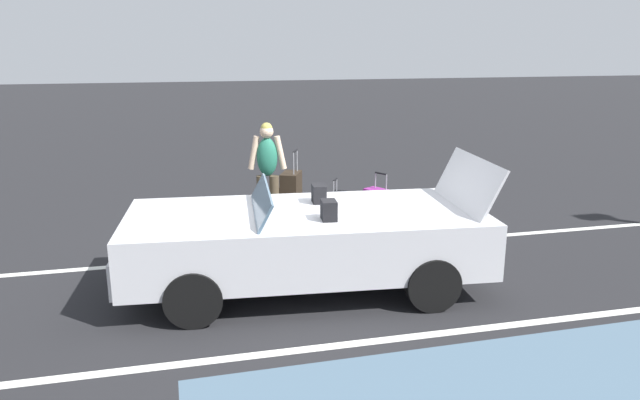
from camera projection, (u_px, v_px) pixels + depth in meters
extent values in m
plane|color=black|center=(307.00, 287.00, 7.12)|extent=(80.00, 80.00, 0.00)
cube|color=silver|center=(288.00, 253.00, 8.28)|extent=(18.00, 0.12, 0.01)
cube|color=silver|center=(339.00, 346.00, 5.74)|extent=(18.00, 0.12, 0.01)
cube|color=silver|center=(306.00, 238.00, 6.96)|extent=(4.23, 2.10, 0.64)
cube|color=silver|center=(181.00, 253.00, 6.78)|extent=(1.45, 1.78, 0.38)
cube|color=slate|center=(261.00, 201.00, 6.77)|extent=(0.31, 1.56, 0.31)
cube|color=black|center=(329.00, 210.00, 6.53)|extent=(0.18, 0.23, 0.22)
cube|color=black|center=(319.00, 194.00, 7.24)|extent=(0.18, 0.23, 0.22)
cube|color=silver|center=(468.00, 182.00, 7.09)|extent=(0.43, 1.52, 0.59)
cylinder|color=black|center=(193.00, 298.00, 6.09)|extent=(0.62, 0.27, 0.60)
cylinder|color=black|center=(200.00, 246.00, 7.63)|extent=(0.62, 0.27, 0.60)
cylinder|color=black|center=(432.00, 284.00, 6.45)|extent=(0.62, 0.27, 0.60)
cylinder|color=black|center=(392.00, 237.00, 8.00)|extent=(0.62, 0.27, 0.60)
cube|color=#2D2319|center=(291.00, 194.00, 9.99)|extent=(0.45, 0.55, 0.74)
cube|color=black|center=(282.00, 197.00, 10.03)|extent=(0.17, 0.36, 0.41)
cylinder|color=gray|center=(294.00, 163.00, 9.71)|extent=(0.03, 0.03, 0.36)
cylinder|color=gray|center=(297.00, 160.00, 9.96)|extent=(0.03, 0.03, 0.36)
cylinder|color=black|center=(295.00, 151.00, 9.79)|extent=(0.13, 0.25, 0.03)
sphere|color=black|center=(295.00, 217.00, 9.90)|extent=(0.04, 0.04, 0.04)
sphere|color=black|center=(300.00, 212.00, 10.22)|extent=(0.04, 0.04, 0.04)
cube|color=#991E8C|center=(377.00, 209.00, 9.34)|extent=(0.41, 0.47, 0.62)
cylinder|color=gray|center=(386.00, 182.00, 9.20)|extent=(0.03, 0.03, 0.24)
cylinder|color=gray|center=(375.00, 180.00, 9.35)|extent=(0.03, 0.03, 0.24)
cylinder|color=black|center=(381.00, 173.00, 9.24)|extent=(0.14, 0.20, 0.03)
sphere|color=black|center=(387.00, 227.00, 9.38)|extent=(0.04, 0.04, 0.04)
sphere|color=black|center=(374.00, 223.00, 9.57)|extent=(0.04, 0.04, 0.04)
cube|color=black|center=(338.00, 207.00, 9.63)|extent=(0.34, 0.39, 0.50)
cube|color=black|center=(345.00, 210.00, 9.61)|extent=(0.15, 0.25, 0.28)
cylinder|color=gray|center=(337.00, 185.00, 9.64)|extent=(0.03, 0.03, 0.21)
cylinder|color=gray|center=(334.00, 187.00, 9.47)|extent=(0.03, 0.03, 0.21)
cylinder|color=black|center=(335.00, 180.00, 9.53)|extent=(0.12, 0.18, 0.03)
sphere|color=black|center=(336.00, 219.00, 9.82)|extent=(0.04, 0.04, 0.04)
sphere|color=black|center=(332.00, 223.00, 9.60)|extent=(0.04, 0.04, 0.04)
cylinder|color=#4C3F2D|center=(275.00, 201.00, 9.39)|extent=(0.18, 0.18, 0.82)
cylinder|color=#4C3F2D|center=(262.00, 201.00, 9.38)|extent=(0.18, 0.18, 0.82)
ellipsoid|color=#267259|center=(267.00, 157.00, 9.20)|extent=(0.36, 0.28, 0.60)
sphere|color=beige|center=(267.00, 131.00, 9.10)|extent=(0.21, 0.21, 0.21)
sphere|color=tan|center=(267.00, 128.00, 9.09)|extent=(0.18, 0.18, 0.18)
cylinder|color=beige|center=(280.00, 153.00, 9.19)|extent=(0.21, 0.13, 0.53)
cylinder|color=beige|center=(254.00, 153.00, 9.18)|extent=(0.21, 0.13, 0.53)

